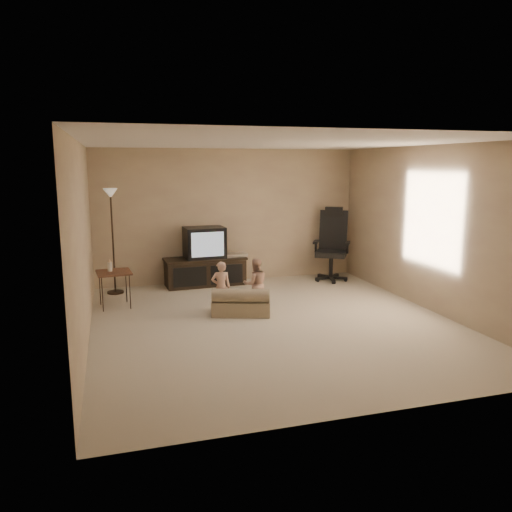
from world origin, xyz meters
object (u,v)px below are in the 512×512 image
(office_chair, at_px, (332,254))
(side_table, at_px, (113,273))
(tv_stand, at_px, (205,261))
(toddler_right, at_px, (255,284))
(toddler_left, at_px, (221,288))
(floor_lamp, at_px, (112,217))
(child_sofa, at_px, (241,303))

(office_chair, bearing_deg, side_table, -138.00)
(tv_stand, xyz_separation_m, toddler_right, (0.45, -1.77, -0.05))
(side_table, xyz_separation_m, toddler_left, (1.53, -0.82, -0.15))
(office_chair, bearing_deg, tv_stand, -154.71)
(toddler_left, bearing_deg, floor_lamp, -45.13)
(side_table, height_order, toddler_right, toddler_right)
(tv_stand, distance_m, office_chair, 2.44)
(child_sofa, relative_size, toddler_right, 1.20)
(office_chair, xyz_separation_m, toddler_right, (-1.98, -1.51, -0.10))
(tv_stand, height_order, toddler_left, tv_stand)
(tv_stand, height_order, side_table, tv_stand)
(floor_lamp, distance_m, toddler_right, 2.79)
(side_table, xyz_separation_m, child_sofa, (1.81, -0.96, -0.38))
(office_chair, distance_m, child_sofa, 2.87)
(child_sofa, bearing_deg, toddler_left, 170.66)
(floor_lamp, relative_size, toddler_left, 2.27)
(toddler_left, bearing_deg, child_sofa, 155.89)
(toddler_right, bearing_deg, side_table, -16.82)
(floor_lamp, bearing_deg, toddler_left, -48.23)
(tv_stand, bearing_deg, floor_lamp, -177.74)
(side_table, xyz_separation_m, floor_lamp, (0.02, 0.87, 0.77))
(tv_stand, height_order, floor_lamp, floor_lamp)
(floor_lamp, distance_m, child_sofa, 2.81)
(tv_stand, xyz_separation_m, office_chair, (2.43, -0.26, 0.05))
(side_table, bearing_deg, office_chair, 10.63)
(floor_lamp, xyz_separation_m, toddler_right, (2.07, -1.63, -0.92))
(office_chair, height_order, child_sofa, office_chair)
(office_chair, relative_size, side_table, 1.82)
(toddler_left, bearing_deg, office_chair, -144.91)
(side_table, bearing_deg, tv_stand, 31.92)
(side_table, bearing_deg, toddler_left, -28.18)
(office_chair, distance_m, toddler_right, 2.49)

